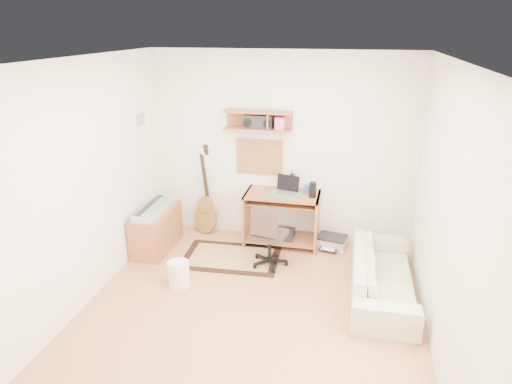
% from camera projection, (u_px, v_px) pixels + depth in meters
% --- Properties ---
extents(floor, '(3.60, 4.00, 0.01)m').
position_uv_depth(floor, '(249.00, 316.00, 4.78)').
color(floor, tan).
rests_on(floor, ground).
extents(ceiling, '(3.60, 4.00, 0.01)m').
position_uv_depth(ceiling, '(248.00, 60.00, 3.87)').
color(ceiling, white).
rests_on(ceiling, ground).
extents(back_wall, '(3.60, 0.01, 2.60)m').
position_uv_depth(back_wall, '(281.00, 148.00, 6.16)').
color(back_wall, white).
rests_on(back_wall, ground).
extents(left_wall, '(0.01, 4.00, 2.60)m').
position_uv_depth(left_wall, '(79.00, 188.00, 4.68)').
color(left_wall, white).
rests_on(left_wall, ground).
extents(right_wall, '(0.01, 4.00, 2.60)m').
position_uv_depth(right_wall, '(448.00, 217.00, 3.97)').
color(right_wall, white).
rests_on(right_wall, ground).
extents(wall_shelf, '(0.90, 0.25, 0.26)m').
position_uv_depth(wall_shelf, '(258.00, 120.00, 5.96)').
color(wall_shelf, '#A75B3B').
rests_on(wall_shelf, back_wall).
extents(cork_board, '(0.64, 0.03, 0.49)m').
position_uv_depth(cork_board, '(259.00, 157.00, 6.24)').
color(cork_board, tan).
rests_on(cork_board, back_wall).
extents(wall_photo, '(0.02, 0.20, 0.15)m').
position_uv_depth(wall_photo, '(141.00, 120.00, 5.90)').
color(wall_photo, '#4C8CBF').
rests_on(wall_photo, left_wall).
extents(desk, '(1.00, 0.55, 0.75)m').
position_uv_depth(desk, '(282.00, 219.00, 6.22)').
color(desk, '#A75B3B').
rests_on(desk, floor).
extents(laptop, '(0.39, 0.39, 0.24)m').
position_uv_depth(laptop, '(285.00, 186.00, 6.02)').
color(laptop, silver).
rests_on(laptop, desk).
extents(speaker, '(0.09, 0.09, 0.21)m').
position_uv_depth(speaker, '(313.00, 190.00, 5.92)').
color(speaker, black).
rests_on(speaker, desk).
extents(desk_lamp, '(0.09, 0.09, 0.26)m').
position_uv_depth(desk_lamp, '(295.00, 182.00, 6.14)').
color(desk_lamp, black).
rests_on(desk_lamp, desk).
extents(pencil_cup, '(0.08, 0.08, 0.11)m').
position_uv_depth(pencil_cup, '(307.00, 189.00, 6.09)').
color(pencil_cup, '#334B9B').
rests_on(pencil_cup, desk).
extents(boombox, '(0.37, 0.17, 0.19)m').
position_uv_depth(boombox, '(259.00, 122.00, 5.96)').
color(boombox, black).
rests_on(boombox, wall_shelf).
extents(rug, '(1.28, 0.88, 0.02)m').
position_uv_depth(rug, '(231.00, 257.00, 5.95)').
color(rug, '#CFBF8A').
rests_on(rug, floor).
extents(task_chair, '(0.52, 0.52, 0.85)m').
position_uv_depth(task_chair, '(270.00, 235.00, 5.63)').
color(task_chair, '#382621').
rests_on(task_chair, floor).
extents(cabinet, '(0.40, 0.90, 0.55)m').
position_uv_depth(cabinet, '(156.00, 229.00, 6.13)').
color(cabinet, '#A75B3B').
rests_on(cabinet, floor).
extents(music_keyboard, '(0.27, 0.86, 0.07)m').
position_uv_depth(music_keyboard, '(154.00, 208.00, 6.02)').
color(music_keyboard, '#B2B5BA').
rests_on(music_keyboard, cabinet).
extents(guitar, '(0.39, 0.30, 1.31)m').
position_uv_depth(guitar, '(205.00, 191.00, 6.47)').
color(guitar, olive).
rests_on(guitar, floor).
extents(waste_basket, '(0.32, 0.32, 0.30)m').
position_uv_depth(waste_basket, '(179.00, 274.00, 5.28)').
color(waste_basket, white).
rests_on(waste_basket, floor).
extents(printer, '(0.45, 0.38, 0.15)m').
position_uv_depth(printer, '(332.00, 241.00, 6.23)').
color(printer, '#A5A8AA').
rests_on(printer, floor).
extents(sofa, '(0.50, 1.72, 0.67)m').
position_uv_depth(sofa, '(383.00, 268.00, 5.04)').
color(sofa, beige).
rests_on(sofa, floor).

